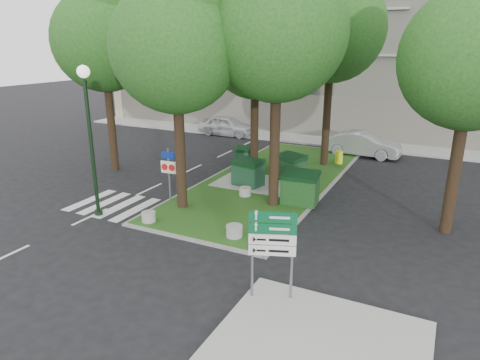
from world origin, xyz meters
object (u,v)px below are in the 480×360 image
Objects in this scene: bollard_left at (149,217)px; bollard_mid at (245,191)px; litter_bin at (339,157)px; directional_sign at (272,241)px; dumpster_c at (290,168)px; tree_street_right at (478,44)px; tree_median_far at (335,17)px; traffic_sign_pole at (169,168)px; car_silver at (363,144)px; dumpster_a at (246,157)px; street_lamp at (89,124)px; tree_median_mid at (257,44)px; tree_median_near_left at (178,35)px; bollard_right at (234,231)px; dumpster_b at (248,173)px; tree_street_left at (105,30)px; car_white at (227,125)px; dumpster_d at (300,188)px; tree_median_near_right at (281,17)px.

bollard_left is 4.99m from bollard_mid.
directional_sign is (1.75, -14.90, 1.35)m from litter_bin.
tree_street_right is at bearing 1.50° from dumpster_c.
bollard_mid is (-1.06, -3.24, -0.47)m from dumpster_c.
tree_median_far reaches higher than directional_sign.
car_silver is at bearing 58.59° from traffic_sign_pole.
street_lamp is at bearing -128.25° from dumpster_a.
bollard_left is at bearing -95.89° from tree_median_mid.
bollard_mid is 8.04m from litter_bin.
bollard_right is at bearing -27.90° from tree_median_near_left.
tree_median_far is at bearing 78.86° from directional_sign.
dumpster_c is (-0.87, -3.82, -7.53)m from tree_median_far.
bollard_left is (-1.62, -5.95, -0.46)m from dumpster_b.
litter_bin is at bearing 66.56° from tree_median_near_left.
tree_street_left reaches higher than street_lamp.
tree_street_right is at bearing 13.39° from tree_median_near_left.
bollard_right is at bearing -31.40° from traffic_sign_pole.
street_lamp is at bearing -160.64° from tree_street_right.
tree_median_near_left reaches higher than dumpster_b.
tree_median_far is at bearing -119.17° from car_white.
tree_median_mid is at bearing 158.20° from tree_street_right.
tree_street_left is 13.32m from dumpster_d.
tree_median_near_left reaches higher than car_white.
dumpster_b is (1.60, -3.06, 0.08)m from dumpster_a.
tree_median_near_left is 4.15× the size of traffic_sign_pole.
traffic_sign_pole is at bearing 123.00° from directional_sign.
dumpster_a is (6.63, 3.45, -6.95)m from tree_street_left.
street_lamp is (-6.43, -4.22, -4.08)m from tree_median_near_right.
street_lamp is (-4.70, -4.66, 3.58)m from bollard_mid.
tree_median_near_left is 7.71m from dumpster_b.
traffic_sign_pole is at bearing 157.94° from tree_median_near_left.
dumpster_c is at bearing 67.44° from bollard_left.
litter_bin is (-0.05, 7.42, -0.33)m from dumpster_d.
litter_bin is (0.86, 8.05, -7.48)m from tree_median_near_right.
tree_median_near_right is at bearing 13.89° from traffic_sign_pole.
street_lamp is at bearing -111.12° from dumpster_b.
tree_median_far reaches higher than bollard_right.
directional_sign reaches higher than dumpster_b.
dumpster_c is 1.06× the size of dumpster_d.
tree_median_far is 7.86m from litter_bin.
dumpster_c is 2.95× the size of bollard_right.
directional_sign is (13.11, -8.35, -5.80)m from tree_street_left.
tree_median_far is (3.20, 3.00, 1.34)m from tree_median_mid.
traffic_sign_pole reaches higher than car_silver.
traffic_sign_pole reaches higher than dumpster_d.
dumpster_a is (-4.07, -2.55, -7.62)m from tree_median_far.
dumpster_b is (1.23, 3.89, -6.54)m from tree_median_near_left.
tree_street_right reaches higher than bollard_mid.
dumpster_a is at bearing 74.38° from street_lamp.
dumpster_a is 2.02× the size of litter_bin.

